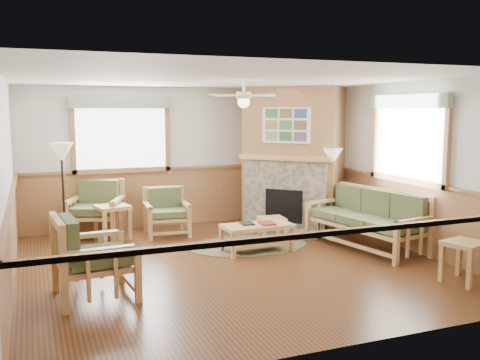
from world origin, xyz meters
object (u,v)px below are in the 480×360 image
object	(u,v)px
armchair_left	(95,256)
footstool	(272,228)
coffee_table	(257,238)
end_table_chairs	(113,222)
sofa	(366,219)
armchair_back_right	(167,212)
floor_lamp_left	(63,194)
armchair_back_left	(95,209)
end_table_sofa	(464,262)
floor_lamp_right	(332,191)

from	to	relation	value
armchair_left	footstool	bearing A→B (deg)	-64.10
coffee_table	end_table_chairs	size ratio (longest dim) A/B	1.84
sofa	armchair_back_right	bearing A→B (deg)	-137.11
coffee_table	armchair_left	bearing A→B (deg)	-157.94
armchair_left	floor_lamp_left	distance (m)	2.83
end_table_chairs	floor_lamp_left	bearing A→B (deg)	-173.13
armchair_back_left	end_table_sofa	world-z (taller)	armchair_back_left
armchair_back_right	end_table_chairs	xyz separation A→B (m)	(-0.97, 0.04, -0.12)
armchair_left	floor_lamp_left	world-z (taller)	floor_lamp_left
footstool	floor_lamp_right	size ratio (longest dim) A/B	0.28
armchair_left	end_table_chairs	world-z (taller)	armchair_left
floor_lamp_right	coffee_table	bearing A→B (deg)	-159.80
armchair_back_left	end_table_chairs	distance (m)	0.47
sofa	end_table_sofa	xyz separation A→B (m)	(0.17, -1.99, -0.20)
armchair_back_left	armchair_back_right	xyz separation A→B (m)	(1.21, -0.39, -0.07)
armchair_back_left	floor_lamp_left	size ratio (longest dim) A/B	0.57
end_table_sofa	coffee_table	bearing A→B (deg)	128.43
end_table_chairs	footstool	world-z (taller)	end_table_chairs
armchair_back_right	end_table_sofa	bearing A→B (deg)	-49.15
armchair_left	sofa	bearing A→B (deg)	-84.54
coffee_table	floor_lamp_left	xyz separation A→B (m)	(-2.85, 1.59, 0.65)
armchair_back_right	end_table_chairs	bearing A→B (deg)	-178.01
armchair_left	coffee_table	size ratio (longest dim) A/B	0.91
sofa	footstool	bearing A→B (deg)	-144.91
footstool	armchair_back_right	bearing A→B (deg)	150.38
floor_lamp_right	end_table_chairs	bearing A→B (deg)	164.79
sofa	footstool	distance (m)	1.65
sofa	armchair_back_right	xyz separation A→B (m)	(-2.83, 2.08, -0.05)
end_table_chairs	coffee_table	bearing A→B (deg)	-39.49
armchair_back_left	end_table_sofa	bearing A→B (deg)	-24.94
armchair_back_left	floor_lamp_right	size ratio (longest dim) A/B	0.63
sofa	armchair_left	xyz separation A→B (m)	(-4.42, -0.78, 0.03)
armchair_left	coffee_table	world-z (taller)	armchair_left
end_table_chairs	footstool	distance (m)	2.81
sofa	armchair_back_right	world-z (taller)	sofa
armchair_back_right	sofa	bearing A→B (deg)	-31.82
sofa	floor_lamp_left	distance (m)	5.04
end_table_chairs	floor_lamp_left	distance (m)	0.99
end_table_sofa	footstool	size ratio (longest dim) A/B	1.27
coffee_table	floor_lamp_right	xyz separation A→B (m)	(1.76, 0.65, 0.57)
end_table_chairs	armchair_back_right	bearing A→B (deg)	-2.44
armchair_back_left	armchair_left	bearing A→B (deg)	-74.94
sofa	armchair_back_left	distance (m)	4.74
footstool	end_table_chairs	bearing A→B (deg)	159.43
armchair_left	coffee_table	xyz separation A→B (m)	(2.67, 1.22, -0.29)
armchair_left	footstool	xyz separation A→B (m)	(3.25, 1.91, -0.32)
armchair_left	floor_lamp_right	size ratio (longest dim) A/B	0.65
armchair_back_left	footstool	world-z (taller)	armchair_back_left
end_table_sofa	end_table_chairs	bearing A→B (deg)	133.99
armchair_back_left	end_table_sofa	distance (m)	6.14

